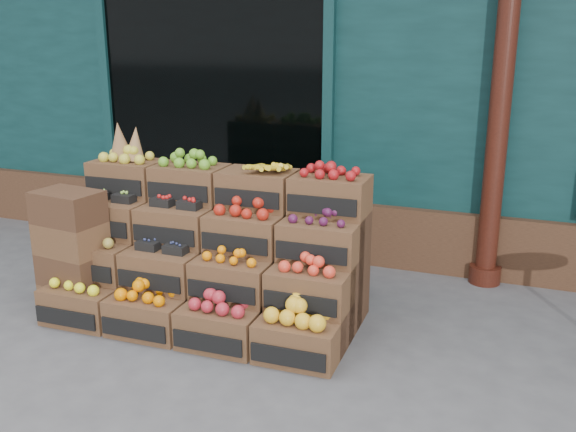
% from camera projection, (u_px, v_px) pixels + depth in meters
% --- Properties ---
extents(ground, '(60.00, 60.00, 0.00)m').
position_uv_depth(ground, '(279.00, 363.00, 4.43)').
color(ground, '#4A4A4D').
rests_on(ground, ground).
extents(shop_facade, '(12.00, 6.24, 4.80)m').
position_uv_depth(shop_facade, '(424.00, 15.00, 8.34)').
color(shop_facade, '#0D2C2C').
rests_on(shop_facade, ground).
extents(crate_display, '(2.40, 1.20, 1.48)m').
position_uv_depth(crate_display, '(211.00, 260.00, 5.09)').
color(crate_display, '#533620').
rests_on(crate_display, ground).
extents(spare_crates, '(0.55, 0.41, 1.01)m').
position_uv_depth(spare_crates, '(72.00, 253.00, 5.10)').
color(spare_crates, '#533620').
rests_on(spare_crates, ground).
extents(shopkeeper, '(0.81, 0.58, 2.09)m').
position_uv_depth(shopkeeper, '(260.00, 137.00, 7.27)').
color(shopkeeper, '#1B5F30').
rests_on(shopkeeper, ground).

